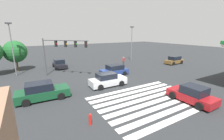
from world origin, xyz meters
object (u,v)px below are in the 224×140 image
object	(u,v)px
tree_corner_b	(15,52)
car_6	(174,60)
car_5	(108,80)
fire_hydrant	(90,119)
street_light_pole_a	(12,45)
car_2	(60,64)
pedestrian	(124,61)
street_light_pole_b	(132,40)
car_1	(192,95)
car_0	(42,91)
car_3	(114,70)
traffic_signal_mast	(61,48)

from	to	relation	value
tree_corner_b	car_6	bearing A→B (deg)	-18.82
car_5	fire_hydrant	distance (m)	7.98
car_5	street_light_pole_a	distance (m)	15.02
car_2	pedestrian	xyz separation A→B (m)	(11.51, -3.94, 0.20)
car_2	street_light_pole_b	world-z (taller)	street_light_pole_b
pedestrian	street_light_pole_a	bearing A→B (deg)	-52.46
car_1	street_light_pole_b	world-z (taller)	street_light_pole_b
car_6	street_light_pole_b	world-z (taller)	street_light_pole_b
car_0	street_light_pole_b	world-z (taller)	street_light_pole_b
car_1	car_5	world-z (taller)	car_5
car_3	car_6	bearing A→B (deg)	-176.40
traffic_signal_mast	car_3	bearing A→B (deg)	22.40
car_0	pedestrian	distance (m)	18.19
street_light_pole_a	traffic_signal_mast	bearing A→B (deg)	-34.54
car_5	fire_hydrant	bearing A→B (deg)	-126.24
street_light_pole_b	fire_hydrant	size ratio (longest dim) A/B	8.81
car_0	car_5	world-z (taller)	car_0
car_0	car_5	xyz separation A→B (m)	(7.26, 0.03, -0.03)
street_light_pole_a	tree_corner_b	distance (m)	3.47
pedestrian	street_light_pole_b	bearing A→B (deg)	168.57
car_1	tree_corner_b	size ratio (longest dim) A/B	0.84
car_1	car_3	size ratio (longest dim) A/B	1.01
traffic_signal_mast	car_0	xyz separation A→B (m)	(-3.48, -6.74, -3.44)
tree_corner_b	traffic_signal_mast	bearing A→B (deg)	-51.49
car_6	car_3	bearing A→B (deg)	0.61
car_0	car_3	size ratio (longest dim) A/B	1.17
car_3	tree_corner_b	xyz separation A→B (m)	(-12.83, 10.20, 2.53)
traffic_signal_mast	fire_hydrant	distance (m)	13.61
car_3	street_light_pole_a	world-z (taller)	street_light_pole_a
street_light_pole_b	street_light_pole_a	bearing A→B (deg)	-177.10
traffic_signal_mast	pedestrian	world-z (taller)	traffic_signal_mast
traffic_signal_mast	car_2	size ratio (longest dim) A/B	1.33
car_3	tree_corner_b	size ratio (longest dim) A/B	0.83
car_1	car_6	distance (m)	18.25
car_6	street_light_pole_a	size ratio (longest dim) A/B	0.56
traffic_signal_mast	fire_hydrant	size ratio (longest dim) A/B	6.40
car_3	tree_corner_b	world-z (taller)	tree_corner_b
car_3	pedestrian	distance (m)	7.41
traffic_signal_mast	car_0	bearing A→B (deg)	-72.27
car_2	car_1	bearing A→B (deg)	20.93
traffic_signal_mast	tree_corner_b	distance (m)	9.34
car_3	street_light_pole_b	world-z (taller)	street_light_pole_b
car_1	street_light_pole_a	distance (m)	23.84
car_0	car_6	xyz separation A→B (m)	(25.45, 4.55, -0.03)
car_0	pedestrian	world-z (taller)	car_0
traffic_signal_mast	car_5	distance (m)	8.45
pedestrian	street_light_pole_a	world-z (taller)	street_light_pole_a
street_light_pole_a	car_0	bearing A→B (deg)	-77.25
tree_corner_b	car_5	bearing A→B (deg)	-55.60
car_5	car_2	bearing A→B (deg)	104.27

